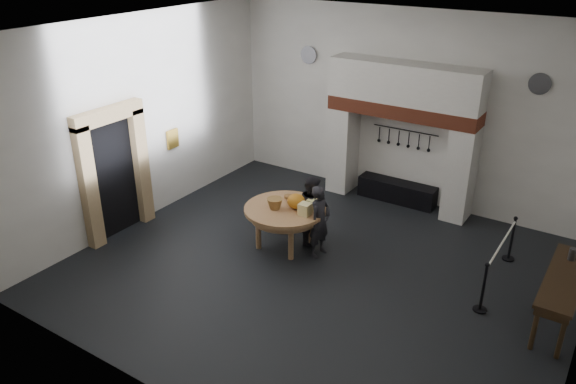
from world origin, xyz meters
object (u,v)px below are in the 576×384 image
Objects in this scene: visitor_near at (320,221)px; barrier_post_near at (483,288)px; iron_range at (397,191)px; side_table at (565,278)px; barrier_post_far at (512,240)px; work_table at (285,209)px; visitor_far at (313,209)px.

visitor_near is 3.30m from barrier_post_near.
iron_range is 0.86× the size of side_table.
iron_range is at bearing 131.82° from barrier_post_near.
work_table is at bearing -154.15° from barrier_post_far.
work_table is 0.78m from visitor_near.
side_table is 1.27m from barrier_post_near.
visitor_near is (-0.32, -3.20, 0.50)m from iron_range.
barrier_post_far is (2.96, -1.31, 0.20)m from iron_range.
work_table is at bearing 101.27° from visitor_near.
side_table is 2.03m from barrier_post_far.
barrier_post_near reaches higher than iron_range.
work_table is 0.76× the size of side_table.
work_table is (-1.09, -3.28, 0.59)m from iron_range.
visitor_near is 0.68× the size of side_table.
visitor_far is (0.37, 0.48, -0.11)m from work_table.
visitor_far is at bearing -104.38° from iron_range.
iron_range is 3.25m from visitor_near.
work_table reaches higher than iron_range.
iron_range is 1.13× the size of work_table.
side_table and barrier_post_near have the same top height.
barrier_post_near and barrier_post_far have the same top height.
visitor_near is 1.02× the size of visitor_far.
iron_range is 3.25m from barrier_post_far.
visitor_far reaches higher than side_table.
iron_range is 1.29× the size of visitor_far.
visitor_far reaches higher than barrier_post_far.
side_table is at bearing -118.52° from visitor_far.
visitor_far is 0.67× the size of side_table.
visitor_near is (0.77, 0.08, -0.09)m from work_table.
side_table is (4.82, -0.14, 0.14)m from visitor_far.
side_table is at bearing -55.08° from barrier_post_far.
visitor_far is at bearing 51.86° from work_table.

